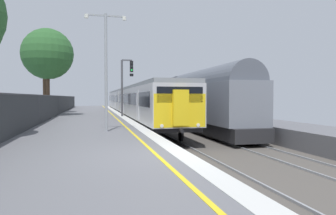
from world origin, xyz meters
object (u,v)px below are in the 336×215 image
signal_gantry (125,81)px  platform_lamp_mid (106,62)px  freight_train_adjacent_track (153,98)px  commuter_train_at_platform (131,101)px  background_tree_centre (48,55)px  background_tree_right (44,53)px

signal_gantry → platform_lamp_mid: bearing=-99.9°
freight_train_adjacent_track → platform_lamp_mid: bearing=-105.4°
commuter_train_at_platform → signal_gantry: 8.77m
signal_gantry → background_tree_centre: 7.45m
freight_train_adjacent_track → signal_gantry: (-5.48, -15.34, 1.56)m
background_tree_centre → background_tree_right: bearing=101.6°
platform_lamp_mid → signal_gantry: bearing=80.1°
signal_gantry → background_tree_right: (-7.86, 7.61, 3.29)m
commuter_train_at_platform → background_tree_right: (-9.34, -0.83, 5.17)m
commuter_train_at_platform → background_tree_centre: background_tree_centre is taller
commuter_train_at_platform → freight_train_adjacent_track: bearing=59.9°
freight_train_adjacent_track → platform_lamp_mid: size_ratio=9.88×
background_tree_centre → background_tree_right: 5.66m
background_tree_centre → commuter_train_at_platform: bearing=37.5°
commuter_train_at_platform → background_tree_centre: size_ratio=5.45×
freight_train_adjacent_track → background_tree_right: background_tree_right is taller
freight_train_adjacent_track → signal_gantry: signal_gantry is taller
freight_train_adjacent_track → signal_gantry: bearing=-109.7°
freight_train_adjacent_track → background_tree_centre: background_tree_centre is taller
signal_gantry → platform_lamp_mid: 12.46m
freight_train_adjacent_track → background_tree_right: (-13.34, -7.74, 4.85)m
platform_lamp_mid → background_tree_right: bearing=106.1°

